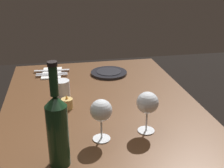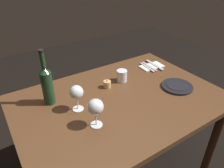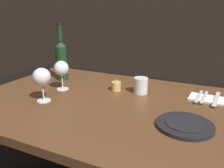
{
  "view_description": "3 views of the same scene",
  "coord_description": "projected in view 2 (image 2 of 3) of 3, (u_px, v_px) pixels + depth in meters",
  "views": [
    {
      "loc": [
        -1.18,
        0.18,
        1.34
      ],
      "look_at": [
        -0.04,
        -0.04,
        0.86
      ],
      "focal_mm": 46.58,
      "sensor_mm": 36.0,
      "label": 1
    },
    {
      "loc": [
        -0.65,
        -0.9,
        1.52
      ],
      "look_at": [
        -0.04,
        0.03,
        0.84
      ],
      "focal_mm": 33.86,
      "sensor_mm": 36.0,
      "label": 2
    },
    {
      "loc": [
        0.49,
        -0.92,
        1.16
      ],
      "look_at": [
        0.05,
        -0.0,
        0.83
      ],
      "focal_mm": 36.69,
      "sensor_mm": 36.0,
      "label": 3
    }
  ],
  "objects": [
    {
      "name": "wine_bottle",
      "position": [
        47.0,
        84.0,
        1.24
      ],
      "size": [
        0.07,
        0.07,
        0.35
      ],
      "color": "#19381E",
      "rests_on": "dining_table"
    },
    {
      "name": "wine_glass_right",
      "position": [
        96.0,
        107.0,
        1.07
      ],
      "size": [
        0.08,
        0.08,
        0.16
      ],
      "color": "white",
      "rests_on": "dining_table"
    },
    {
      "name": "water_tumbler",
      "position": [
        122.0,
        76.0,
        1.51
      ],
      "size": [
        0.07,
        0.07,
        0.08
      ],
      "color": "white",
      "rests_on": "dining_table"
    },
    {
      "name": "table_knife",
      "position": [
        154.0,
        65.0,
        1.74
      ],
      "size": [
        0.03,
        0.21,
        0.0
      ],
      "color": "silver",
      "rests_on": "folded_napkin"
    },
    {
      "name": "wine_glass_left",
      "position": [
        76.0,
        93.0,
        1.19
      ],
      "size": [
        0.08,
        0.08,
        0.16
      ],
      "color": "white",
      "rests_on": "dining_table"
    },
    {
      "name": "fork_outer",
      "position": [
        147.0,
        67.0,
        1.7
      ],
      "size": [
        0.03,
        0.18,
        0.0
      ],
      "color": "silver",
      "rests_on": "folded_napkin"
    },
    {
      "name": "dining_table",
      "position": [
        120.0,
        109.0,
        1.39
      ],
      "size": [
        1.3,
        0.9,
        0.74
      ],
      "color": "#56351E",
      "rests_on": "ground"
    },
    {
      "name": "folded_napkin",
      "position": [
        152.0,
        66.0,
        1.73
      ],
      "size": [
        0.2,
        0.12,
        0.01
      ],
      "color": "white",
      "rests_on": "dining_table"
    },
    {
      "name": "votive_candle",
      "position": [
        107.0,
        85.0,
        1.45
      ],
      "size": [
        0.05,
        0.05,
        0.07
      ],
      "color": "#DBB266",
      "rests_on": "dining_table"
    },
    {
      "name": "fork_inner",
      "position": [
        149.0,
        66.0,
        1.71
      ],
      "size": [
        0.03,
        0.18,
        0.0
      ],
      "color": "silver",
      "rests_on": "folded_napkin"
    },
    {
      "name": "dinner_plate",
      "position": [
        177.0,
        86.0,
        1.46
      ],
      "size": [
        0.21,
        0.21,
        0.02
      ],
      "color": "black",
      "rests_on": "dining_table"
    }
  ]
}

